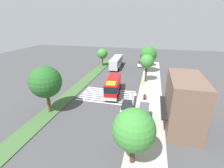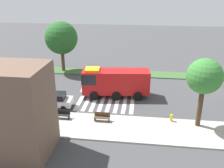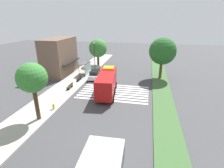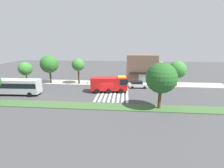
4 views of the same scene
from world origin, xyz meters
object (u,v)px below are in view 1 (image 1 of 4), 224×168
Objects in this scene: bench_near_shelter at (143,106)px; sidewalk_tree_center at (147,62)px; bench_west_of_shelter at (144,96)px; sidewalk_tree_far_east at (134,130)px; parked_car_mid at (127,108)px; median_tree_west at (46,82)px; transit_bus at (116,62)px; street_lamp at (134,112)px; fire_hydrant at (143,84)px; sidewalk_tree_west at (148,55)px; parked_car_west at (141,64)px; fire_truck at (113,86)px; sidewalk_tree_far_west at (149,55)px; median_tree_far_west at (102,54)px; bus_stop_shelter at (142,111)px.

sidewalk_tree_center reaches higher than bench_near_shelter.
bench_west_of_shelter is 0.25× the size of sidewalk_tree_far_east.
bench_near_shelter is at bearing 124.45° from parked_car_mid.
median_tree_west is (18.33, -14.76, 0.21)m from sidewalk_tree_center.
transit_bus is (-26.56, -7.68, 1.14)m from parked_car_mid.
street_lamp is at bearing -5.62° from bench_near_shelter.
sidewalk_tree_west is at bearing 177.25° from fire_hydrant.
parked_car_west is 0.59× the size of sidewalk_tree_west.
transit_bus is (-20.10, -3.76, 0.05)m from fire_truck.
sidewalk_tree_center reaches higher than transit_bus.
sidewalk_tree_far_east is at bearing -0.00° from sidewalk_tree_west.
parked_car_mid is 27.67m from transit_bus.
parked_car_mid is 0.81× the size of sidewalk_tree_far_west.
street_lamp reaches higher than fire_truck.
fire_truck is 1.51× the size of median_tree_far_west.
bench_near_shelter is at bearing 1.48° from sidewalk_tree_center.
bench_west_of_shelter is at bearing 6.98° from fire_hydrant.
parked_car_west is at bearing 164.22° from fire_truck.
sidewalk_tree_center reaches higher than sidewalk_tree_far_east.
sidewalk_tree_far_west reaches higher than fire_hydrant.
median_tree_west is at bearing -115.74° from sidewalk_tree_far_east.
bench_west_of_shelter is at bearing 8.45° from parked_car_west.
sidewalk_tree_west is at bearing 0.00° from sidewalk_tree_far_west.
bench_west_of_shelter is 17.99m from sidewalk_tree_west.
sidewalk_tree_center is 5.36m from fire_hydrant.
median_tree_far_west is (-27.44, -12.55, 3.27)m from parked_car_mid.
street_lamp reaches higher than fire_hydrant.
transit_bus reaches higher than parked_car_mid.
fire_hydrant is (-6.63, 5.63, -1.49)m from fire_truck.
fire_truck reaches higher than transit_bus.
fire_truck is at bearing -92.98° from bench_west_of_shelter.
sidewalk_tree_far_west is 36.33m from median_tree_west.
median_tree_west reaches higher than sidewalk_tree_far_east.
sidewalk_tree_west is at bearing 150.62° from median_tree_west.
sidewalk_tree_west is 1.18× the size of sidewalk_tree_far_east.
sidewalk_tree_far_east is at bearing -2.45° from bus_stop_shelter.
transit_bus is at bearing -137.94° from sidewalk_tree_center.
median_tree_far_west is at bearing -135.18° from fire_hydrant.
median_tree_far_west reaches higher than bench_near_shelter.
parked_car_mid is 6.64m from bench_west_of_shelter.
sidewalk_tree_west reaches higher than parked_car_west.
fire_hydrant is at bearing 8.07° from parked_car_west.
transit_bus is at bearing -68.55° from sidewalk_tree_far_west.
parked_car_mid is at bearing -4.14° from sidewalk_tree_far_west.
bench_west_of_shelter is at bearing 2.13° from sidewalk_tree_center.
fire_truck is at bearing -124.80° from bench_near_shelter.
bench_west_of_shelter is 26.37m from median_tree_far_west.
sidewalk_tree_far_east is (11.79, -0.35, 3.71)m from bench_near_shelter.
parked_car_mid is at bearing -162.46° from street_lamp.
sidewalk_tree_far_west is (-24.32, -0.35, 3.40)m from bench_west_of_shelter.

